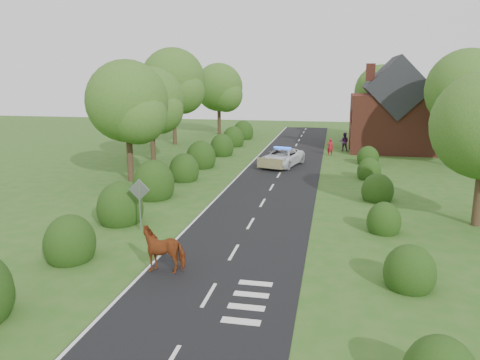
% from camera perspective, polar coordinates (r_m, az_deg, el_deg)
% --- Properties ---
extents(ground, '(120.00, 120.00, 0.00)m').
position_cam_1_polar(ground, '(19.84, -0.76, -8.85)').
color(ground, '#295A19').
extents(road, '(6.00, 70.00, 0.02)m').
position_cam_1_polar(road, '(34.06, 4.55, 0.25)').
color(road, black).
rests_on(road, ground).
extents(road_markings, '(4.96, 70.00, 0.01)m').
position_cam_1_polar(road_markings, '(32.28, 1.28, -0.37)').
color(road_markings, white).
rests_on(road_markings, road).
extents(hedgerow_left, '(2.75, 50.41, 3.00)m').
position_cam_1_polar(hedgerow_left, '(32.18, -7.75, 0.79)').
color(hedgerow_left, '#153A10').
rests_on(hedgerow_left, ground).
extents(hedgerow_right, '(2.10, 45.78, 2.10)m').
position_cam_1_polar(hedgerow_right, '(30.14, 16.22, -0.78)').
color(hedgerow_right, '#153A10').
rests_on(hedgerow_right, ground).
extents(tree_left_a, '(5.74, 5.60, 8.38)m').
position_cam_1_polar(tree_left_a, '(32.94, -13.29, 8.91)').
color(tree_left_a, '#332316').
rests_on(tree_left_a, ground).
extents(tree_left_b, '(5.74, 5.60, 8.07)m').
position_cam_1_polar(tree_left_b, '(40.89, -10.52, 9.25)').
color(tree_left_b, '#332316').
rests_on(tree_left_b, ground).
extents(tree_left_c, '(6.97, 6.80, 10.22)m').
position_cam_1_polar(tree_left_c, '(50.68, -7.89, 11.62)').
color(tree_left_c, '#332316').
rests_on(tree_left_c, ground).
extents(tree_left_d, '(6.15, 6.00, 8.89)m').
position_cam_1_polar(tree_left_d, '(59.63, -2.37, 10.98)').
color(tree_left_d, '#332316').
rests_on(tree_left_d, ground).
extents(tree_right_b, '(6.56, 6.40, 9.40)m').
position_cam_1_polar(tree_right_b, '(41.24, 26.35, 9.45)').
color(tree_right_b, '#332316').
rests_on(tree_right_b, ground).
extents(tree_right_c, '(6.15, 6.00, 8.58)m').
position_cam_1_polar(tree_right_c, '(56.19, 17.13, 10.06)').
color(tree_right_c, '#332316').
rests_on(tree_right_c, ground).
extents(road_sign, '(1.06, 0.08, 2.53)m').
position_cam_1_polar(road_sign, '(22.64, -12.16, -2.02)').
color(road_sign, gray).
rests_on(road_sign, ground).
extents(house, '(8.00, 7.40, 9.17)m').
position_cam_1_polar(house, '(48.50, 18.15, 7.84)').
color(house, brown).
rests_on(house, ground).
extents(cow, '(2.16, 1.35, 1.44)m').
position_cam_1_polar(cow, '(18.22, -9.21, -8.58)').
color(cow, maroon).
rests_on(cow, ground).
extents(police_van, '(3.65, 5.64, 1.59)m').
position_cam_1_polar(police_van, '(38.59, 5.16, 2.76)').
color(police_van, silver).
rests_on(police_van, ground).
extents(pedestrian_red, '(0.58, 0.38, 1.59)m').
position_cam_1_polar(pedestrian_red, '(44.44, 10.93, 3.97)').
color(pedestrian_red, '#B01224').
rests_on(pedestrian_red, ground).
extents(pedestrian_purple, '(0.97, 0.80, 1.82)m').
position_cam_1_polar(pedestrian_purple, '(47.44, 12.58, 4.57)').
color(pedestrian_purple, '#451E51').
rests_on(pedestrian_purple, ground).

